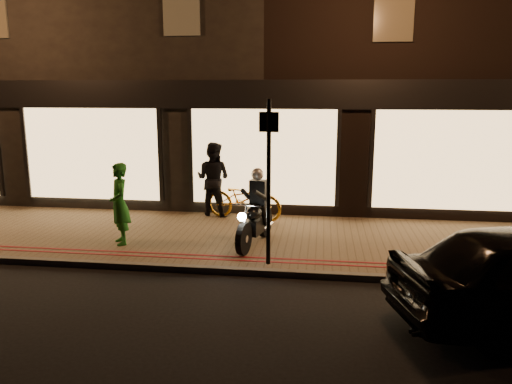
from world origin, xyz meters
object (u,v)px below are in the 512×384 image
sign_post (269,174)px  person_green (120,204)px  motorcycle (256,216)px  bicycle_gold (244,199)px

sign_post → person_green: bearing=165.5°
sign_post → person_green: sign_post is taller
motorcycle → sign_post: sign_post is taller
bicycle_gold → person_green: 3.20m
motorcycle → bicycle_gold: (-0.56, 1.96, -0.10)m
motorcycle → sign_post: size_ratio=0.64×
sign_post → person_green: (-3.17, 0.82, -0.83)m
person_green → motorcycle: bearing=62.5°
bicycle_gold → person_green: (-2.23, -2.28, 0.33)m
sign_post → bicycle_gold: bearing=107.0°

